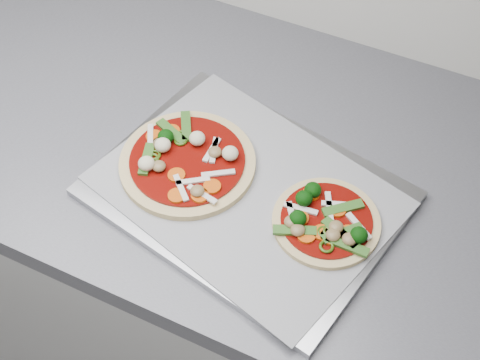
% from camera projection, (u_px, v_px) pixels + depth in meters
% --- Properties ---
extents(base_cabinet, '(3.60, 0.60, 0.86)m').
position_uv_depth(base_cabinet, '(160.00, 259.00, 1.44)').
color(base_cabinet, beige).
rests_on(base_cabinet, ground).
extents(countertop, '(3.60, 0.60, 0.04)m').
position_uv_depth(countertop, '(134.00, 114.00, 1.08)').
color(countertop, slate).
rests_on(countertop, base_cabinet).
extents(baking_tray, '(0.46, 0.38, 0.01)m').
position_uv_depth(baking_tray, '(247.00, 194.00, 0.95)').
color(baking_tray, '#94959A').
rests_on(baking_tray, countertop).
extents(parchment, '(0.46, 0.38, 0.00)m').
position_uv_depth(parchment, '(247.00, 190.00, 0.94)').
color(parchment, gray).
rests_on(parchment, baking_tray).
extents(pizza_left, '(0.22, 0.22, 0.03)m').
position_uv_depth(pizza_left, '(186.00, 161.00, 0.96)').
color(pizza_left, tan).
rests_on(pizza_left, parchment).
extents(pizza_right, '(0.15, 0.15, 0.03)m').
position_uv_depth(pizza_right, '(325.00, 221.00, 0.90)').
color(pizza_right, tan).
rests_on(pizza_right, parchment).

